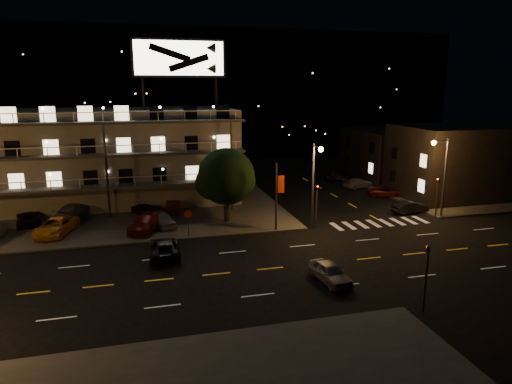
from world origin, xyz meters
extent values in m
plane|color=black|center=(0.00, 0.00, 0.00)|extent=(140.00, 140.00, 0.00)
cube|color=#383835|center=(-14.00, 20.00, 0.07)|extent=(44.00, 24.00, 0.15)
cube|color=#383835|center=(30.00, 20.00, 0.07)|extent=(16.00, 24.00, 0.15)
cube|color=gray|center=(-10.00, 24.00, 5.00)|extent=(28.00, 12.00, 10.00)
cube|color=gray|center=(-10.00, 24.00, 10.25)|extent=(28.00, 12.00, 0.50)
cube|color=#383835|center=(-10.00, 17.10, 3.15)|extent=(28.00, 1.80, 0.25)
cube|color=#383835|center=(-10.00, 17.10, 6.35)|extent=(28.00, 1.80, 0.25)
cube|color=#383835|center=(-10.00, 17.10, 9.55)|extent=(28.00, 1.80, 0.25)
cylinder|color=black|center=(-6.00, 22.00, 12.25)|extent=(0.36, 0.36, 3.50)
cylinder|color=black|center=(2.00, 22.00, 12.25)|extent=(0.36, 0.36, 3.50)
cube|color=black|center=(-2.00, 22.00, 16.00)|extent=(10.20, 0.50, 4.20)
cube|color=white|center=(-2.00, 21.70, 16.00)|extent=(9.60, 0.06, 3.60)
cube|color=black|center=(30.00, 16.00, 4.25)|extent=(14.00, 10.00, 8.50)
cube|color=black|center=(30.00, 28.00, 3.50)|extent=(14.00, 12.00, 7.00)
cube|color=black|center=(0.00, 70.00, 12.00)|extent=(120.00, 20.00, 24.00)
cylinder|color=#2D2D30|center=(8.50, 8.30, 4.00)|extent=(0.20, 0.20, 8.00)
cylinder|color=#2D2D30|center=(8.50, 7.50, 7.80)|extent=(0.12, 1.80, 0.12)
sphere|color=#FF9A3F|center=(8.50, 6.70, 7.70)|extent=(0.44, 0.44, 0.44)
cylinder|color=#2D2D30|center=(22.50, 8.30, 4.00)|extent=(0.20, 0.20, 8.00)
cylinder|color=#2D2D30|center=(21.70, 8.30, 7.80)|extent=(1.80, 0.12, 0.12)
sphere|color=#FF9A3F|center=(20.90, 8.30, 7.70)|extent=(0.44, 0.44, 0.44)
cylinder|color=#2D2D30|center=(9.00, 8.50, 1.80)|extent=(0.14, 0.14, 3.60)
imported|color=black|center=(9.00, 8.50, 4.10)|extent=(0.20, 0.16, 1.00)
sphere|color=#FF0C0C|center=(9.00, 8.38, 4.00)|extent=(0.14, 0.14, 0.14)
cylinder|color=#2D2D30|center=(9.00, -8.50, 1.80)|extent=(0.14, 0.14, 3.60)
imported|color=black|center=(9.00, -8.50, 4.10)|extent=(0.20, 0.16, 1.00)
sphere|color=#FF0C0C|center=(9.00, -8.38, 4.00)|extent=(0.14, 0.14, 0.14)
cylinder|color=#2D2D30|center=(22.00, 8.50, 1.80)|extent=(0.14, 0.14, 3.60)
imported|color=black|center=(22.00, 8.50, 4.10)|extent=(0.16, 0.20, 1.00)
sphere|color=#FF0C0C|center=(21.88, 8.50, 4.00)|extent=(0.14, 0.14, 0.14)
cylinder|color=#2D2D30|center=(5.00, 8.40, 3.20)|extent=(0.16, 0.16, 6.40)
cube|color=red|center=(5.45, 8.40, 4.40)|extent=(0.60, 0.04, 1.60)
cylinder|color=#2D2D30|center=(-3.00, 8.60, 1.10)|extent=(0.08, 0.08, 2.20)
cylinder|color=red|center=(-3.00, 8.55, 2.15)|extent=(0.91, 0.04, 0.91)
cylinder|color=black|center=(1.15, 12.21, 1.42)|extent=(0.53, 0.53, 2.54)
sphere|color=black|center=(1.15, 12.21, 4.59)|extent=(5.50, 5.50, 5.50)
sphere|color=black|center=(-0.11, 12.63, 3.96)|extent=(3.38, 3.38, 3.38)
sphere|color=black|center=(2.32, 11.79, 4.17)|extent=(3.17, 3.17, 3.17)
imported|color=orange|center=(-14.38, 12.00, 0.87)|extent=(3.92, 5.70, 1.45)
imported|color=#4F130B|center=(-6.47, 11.19, 0.92)|extent=(4.14, 5.71, 1.54)
imported|color=gray|center=(-5.11, 12.03, 0.85)|extent=(2.85, 4.43, 1.40)
imported|color=black|center=(-17.40, 15.84, 0.77)|extent=(2.98, 4.83, 1.25)
imported|color=gray|center=(-13.43, 16.98, 0.92)|extent=(3.70, 5.71, 1.54)
imported|color=black|center=(-6.77, 16.60, 0.76)|extent=(2.67, 3.88, 1.23)
imported|color=#4F130B|center=(-3.64, 16.69, 0.81)|extent=(1.86, 4.17, 1.33)
imported|color=black|center=(20.43, 10.61, 0.65)|extent=(4.07, 1.84, 1.30)
imported|color=#4F130B|center=(21.84, 17.97, 0.61)|extent=(4.80, 3.34, 1.22)
imported|color=gray|center=(20.81, 23.10, 0.62)|extent=(4.53, 2.66, 1.23)
imported|color=black|center=(20.50, 28.10, 0.72)|extent=(4.51, 2.73, 1.44)
imported|color=gray|center=(5.30, -3.23, 0.68)|extent=(2.12, 4.16, 1.36)
imported|color=black|center=(-5.29, 4.54, 0.69)|extent=(2.56, 5.09, 1.38)
camera|label=1|loc=(-6.89, -30.02, 13.12)|focal=32.00mm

